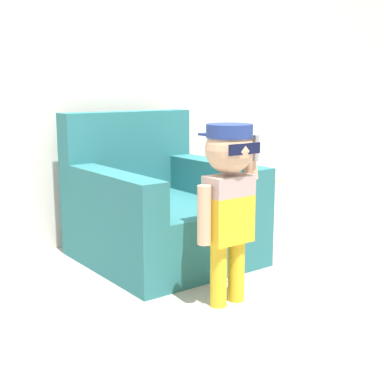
% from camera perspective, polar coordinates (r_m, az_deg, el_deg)
% --- Properties ---
extents(ground_plane, '(10.00, 10.00, 0.00)m').
position_cam_1_polar(ground_plane, '(3.34, -1.57, -8.17)').
color(ground_plane, '#ADA89E').
extents(wall_back, '(10.00, 0.05, 2.60)m').
position_cam_1_polar(wall_back, '(3.90, -9.40, 13.92)').
color(wall_back, silver).
rests_on(wall_back, ground_plane).
extents(armchair, '(0.95, 1.03, 0.94)m').
position_cam_1_polar(armchair, '(3.47, -3.62, -2.11)').
color(armchair, '#286B70').
rests_on(armchair, ground_plane).
extents(person_child, '(0.38, 0.28, 0.93)m').
position_cam_1_polar(person_child, '(2.67, 3.91, 0.63)').
color(person_child, gold).
rests_on(person_child, ground_plane).
extents(side_table, '(0.44, 0.44, 0.48)m').
position_cam_1_polar(side_table, '(3.86, 6.73, -1.09)').
color(side_table, beige).
rests_on(side_table, ground_plane).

